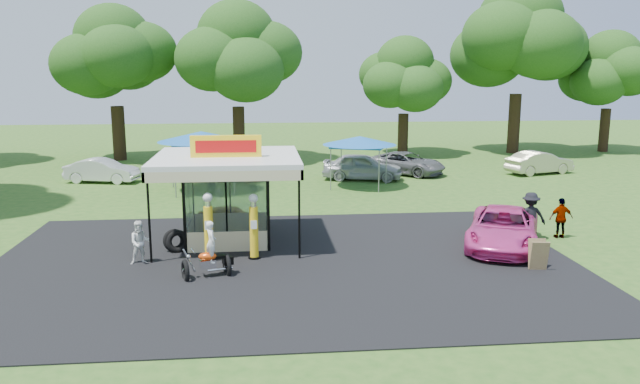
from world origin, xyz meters
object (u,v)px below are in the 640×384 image
Objects in this scene: gas_station_kiosk at (228,197)px; spectator_west at (140,243)px; spectator_east_b at (561,218)px; bg_car_b at (222,168)px; kiosk_car at (231,216)px; bg_car_a at (102,171)px; pink_sedan at (503,228)px; gas_pump_right at (254,228)px; gas_pump_left at (209,229)px; bg_car_e at (539,163)px; spectator_east_a at (530,216)px; tent_west at (201,137)px; a_frame_sign at (538,255)px; bg_car_c at (362,167)px; motorcycle at (210,255)px; bg_car_d at (406,163)px; tent_east at (360,141)px.

spectator_west is (-2.88, -2.55, -1.02)m from gas_station_kiosk.
bg_car_b is (-14.01, 14.56, -0.05)m from spectator_east_b.
kiosk_car is 14.11m from bg_car_a.
spectator_west reaches higher than pink_sedan.
kiosk_car is at bearing 101.97° from gas_pump_right.
bg_car_e is at bearing 40.51° from gas_pump_left.
spectator_east_b is at bearing -167.66° from spectator_east_a.
tent_west is (-1.32, 13.07, 1.80)m from gas_pump_left.
a_frame_sign is 0.22× the size of bg_car_c.
tent_west is (-9.29, -2.58, 2.16)m from bg_car_c.
spectator_east_a is at bearing -9.96° from spectator_west.
spectator_east_a is (12.08, 3.26, 0.21)m from motorcycle.
spectator_east_b reaches higher than bg_car_d.
bg_car_d reaches higher than a_frame_sign.
gas_pump_right is 16.80m from bg_car_c.
spectator_west is (-2.88, -4.76, 0.28)m from kiosk_car.
spectator_west is 15.99m from spectator_east_b.
a_frame_sign is 0.20× the size of bg_car_b.
gas_station_kiosk reaches higher than spectator_east_a.
bg_car_a is at bearing 120.13° from gas_station_kiosk.
pink_sedan is 17.44m from tent_west.
spectator_east_b is 15.86m from bg_car_d.
pink_sedan is at bearing 134.24° from bg_car_e.
gas_pump_right is 9.62m from a_frame_sign.
gas_pump_right is 1.54× the size of spectator_west.
bg_car_a is 15.43m from bg_car_c.
bg_car_a is (-19.66, 14.73, -0.25)m from spectator_east_a.
tent_east is (-3.67, -4.08, 1.92)m from bg_car_d.
spectator_east_a reaches higher than spectator_west.
gas_pump_right is at bearing -113.88° from tent_east.
bg_car_a is 27.03m from bg_car_e.
motorcycle is (-1.40, -1.80, -0.38)m from gas_pump_right.
kiosk_car is 0.53× the size of pink_sedan.
gas_station_kiosk reaches higher than a_frame_sign.
gas_station_kiosk is 3.55× the size of spectator_west.
tent_west is 8.73m from tent_east.
gas_pump_right is 2.27× the size of a_frame_sign.
spectator_east_b reaches higher than bg_car_e.
tent_west is (-1.46, 14.73, 2.22)m from motorcycle.
kiosk_car is 13.34m from spectator_east_b.
pink_sedan is 3.48× the size of spectator_west.
pink_sedan is at bearing 3.77° from gas_pump_left.
bg_car_c is (7.40, 10.92, 0.33)m from kiosk_car.
spectator_east_a is 0.40× the size of bg_car_c.
gas_pump_left is at bearing -118.96° from tent_east.
bg_car_a is 0.90× the size of bg_car_c.
bg_car_b is 11.56m from bg_car_d.
bg_car_c is at bearing -66.92° from spectator_east_b.
tent_east is (14.85, -2.97, 1.92)m from bg_car_a.
tent_west is (-12.39, -4.38, 2.26)m from bg_car_d.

